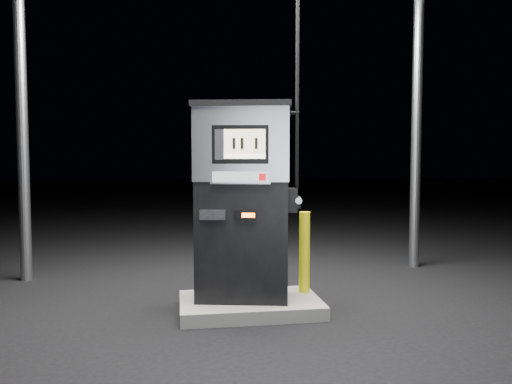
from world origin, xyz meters
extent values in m
plane|color=black|center=(0.00, 0.00, 0.00)|extent=(80.00, 80.00, 0.00)
cube|color=slate|center=(0.00, 0.00, 0.07)|extent=(1.60, 1.00, 0.15)
cylinder|color=gray|center=(-3.00, 2.00, 2.25)|extent=(0.16, 0.16, 4.50)
cylinder|color=gray|center=(3.00, 2.00, 2.25)|extent=(0.16, 0.16, 4.50)
cube|color=black|center=(-0.08, 0.04, 0.83)|extent=(1.13, 0.80, 1.36)
cube|color=#A9A9B0|center=(-0.08, 0.04, 1.92)|extent=(1.16, 0.82, 0.81)
cube|color=black|center=(-0.08, 0.04, 2.36)|extent=(1.21, 0.88, 0.07)
cube|color=black|center=(-0.14, -0.26, 1.91)|extent=(0.60, 0.16, 0.41)
cube|color=beige|center=(-0.10, -0.29, 1.94)|extent=(0.44, 0.10, 0.26)
cube|color=white|center=(-0.10, -0.29, 1.78)|extent=(0.44, 0.10, 0.05)
cube|color=#A9A9B0|center=(-0.14, -0.26, 1.56)|extent=(0.64, 0.17, 0.15)
cube|color=#9C9EA4|center=(-0.15, -0.28, 1.56)|extent=(0.59, 0.13, 0.11)
cube|color=#A80B10|center=(0.09, -0.33, 1.56)|extent=(0.08, 0.02, 0.08)
cube|color=black|center=(-0.09, -0.27, 1.15)|extent=(0.24, 0.07, 0.10)
cube|color=#FF5B0C|center=(-0.06, -0.29, 1.15)|extent=(0.14, 0.03, 0.05)
cube|color=black|center=(-0.44, -0.20, 1.15)|extent=(0.28, 0.09, 0.11)
cube|color=black|center=(0.48, -0.07, 1.29)|extent=(0.15, 0.21, 0.27)
cylinder|color=gray|center=(0.54, -0.09, 1.29)|extent=(0.12, 0.25, 0.08)
cylinder|color=black|center=(0.51, -0.14, 3.10)|extent=(0.05, 0.05, 3.37)
cylinder|color=#FAF40D|center=(-0.57, 0.17, 0.63)|extent=(0.17, 0.17, 0.96)
cylinder|color=#FAF40D|center=(0.69, 0.19, 0.64)|extent=(0.17, 0.17, 0.97)
camera|label=1|loc=(-0.80, -5.58, 1.74)|focal=35.00mm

